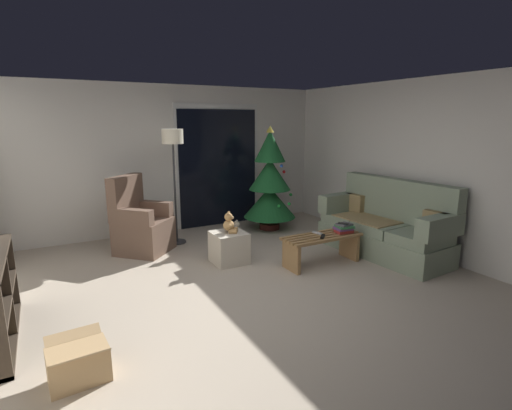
# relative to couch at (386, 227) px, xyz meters

# --- Properties ---
(ground_plane) EXTENTS (7.00, 7.00, 0.00)m
(ground_plane) POSITION_rel_couch_xyz_m (-2.32, -0.29, -0.40)
(ground_plane) COLOR #B2A38E
(wall_back) EXTENTS (5.72, 0.12, 2.50)m
(wall_back) POSITION_rel_couch_xyz_m (-2.32, 2.77, 0.85)
(wall_back) COLOR silver
(wall_back) RESTS_ON ground
(wall_right) EXTENTS (0.12, 6.00, 2.50)m
(wall_right) POSITION_rel_couch_xyz_m (0.54, -0.29, 0.85)
(wall_right) COLOR silver
(wall_right) RESTS_ON ground
(patio_door_frame) EXTENTS (1.60, 0.02, 2.20)m
(patio_door_frame) POSITION_rel_couch_xyz_m (-1.45, 2.70, 0.70)
(patio_door_frame) COLOR silver
(patio_door_frame) RESTS_ON ground
(patio_door_glass) EXTENTS (1.50, 0.02, 2.10)m
(patio_door_glass) POSITION_rel_couch_xyz_m (-1.45, 2.68, 0.65)
(patio_door_glass) COLOR black
(patio_door_glass) RESTS_ON ground
(couch) EXTENTS (0.90, 1.99, 1.08)m
(couch) POSITION_rel_couch_xyz_m (0.00, 0.00, 0.00)
(couch) COLOR gray
(couch) RESTS_ON ground
(coffee_table) EXTENTS (1.10, 0.40, 0.41)m
(coffee_table) POSITION_rel_couch_xyz_m (-1.08, 0.10, -0.13)
(coffee_table) COLOR #9E7547
(coffee_table) RESTS_ON ground
(remote_silver) EXTENTS (0.07, 0.16, 0.02)m
(remote_silver) POSITION_rel_couch_xyz_m (-1.09, 0.19, 0.02)
(remote_silver) COLOR #ADADB2
(remote_silver) RESTS_ON coffee_table
(remote_black) EXTENTS (0.14, 0.14, 0.02)m
(remote_black) POSITION_rel_couch_xyz_m (-1.13, 0.02, 0.02)
(remote_black) COLOR black
(remote_black) RESTS_ON coffee_table
(book_stack) EXTENTS (0.25, 0.24, 0.13)m
(book_stack) POSITION_rel_couch_xyz_m (-0.74, 0.06, 0.07)
(book_stack) COLOR #A32D28
(book_stack) RESTS_ON coffee_table
(cell_phone) EXTENTS (0.13, 0.16, 0.01)m
(cell_phone) POSITION_rel_couch_xyz_m (-0.76, 0.05, 0.14)
(cell_phone) COLOR black
(cell_phone) RESTS_ON book_stack
(christmas_tree) EXTENTS (0.92, 0.92, 1.82)m
(christmas_tree) POSITION_rel_couch_xyz_m (-0.80, 1.95, 0.41)
(christmas_tree) COLOR #4C1E19
(christmas_tree) RESTS_ON ground
(armchair) EXTENTS (0.97, 0.97, 1.13)m
(armchair) POSITION_rel_couch_xyz_m (-3.09, 1.80, 0.00)
(armchair) COLOR brown
(armchair) RESTS_ON ground
(floor_lamp) EXTENTS (0.32, 0.32, 1.78)m
(floor_lamp) POSITION_rel_couch_xyz_m (-2.50, 1.96, 1.11)
(floor_lamp) COLOR #2D2D30
(floor_lamp) RESTS_ON ground
(ottoman) EXTENTS (0.44, 0.44, 0.43)m
(ottoman) POSITION_rel_couch_xyz_m (-2.15, 0.75, -0.19)
(ottoman) COLOR beige
(ottoman) RESTS_ON ground
(teddy_bear_honey) EXTENTS (0.22, 0.21, 0.29)m
(teddy_bear_honey) POSITION_rel_couch_xyz_m (-2.14, 0.75, 0.15)
(teddy_bear_honey) COLOR tan
(teddy_bear_honey) RESTS_ON ottoman
(teddy_bear_cream_by_tree) EXTENTS (0.22, 0.21, 0.29)m
(teddy_bear_cream_by_tree) POSITION_rel_couch_xyz_m (-1.54, 1.79, -0.28)
(teddy_bear_cream_by_tree) COLOR beige
(teddy_bear_cream_by_tree) RESTS_ON ground
(cardboard_box_open_near_shelf) EXTENTS (0.44, 0.47, 0.32)m
(cardboard_box_open_near_shelf) POSITION_rel_couch_xyz_m (-4.18, -0.97, -0.26)
(cardboard_box_open_near_shelf) COLOR tan
(cardboard_box_open_near_shelf) RESTS_ON ground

